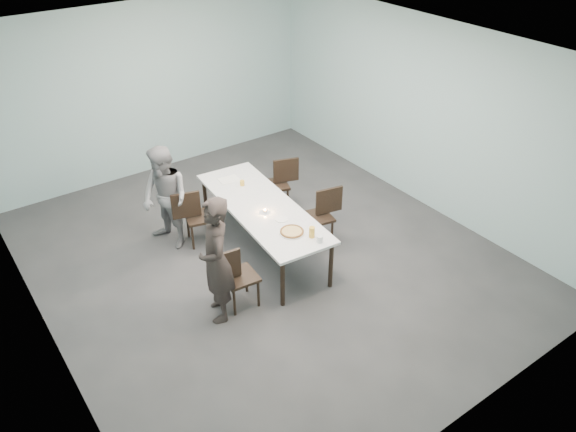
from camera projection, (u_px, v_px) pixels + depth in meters
ground at (265, 256)px, 8.17m from camera, size 7.00×7.00×0.00m
room_shell at (261, 128)px, 7.08m from camera, size 6.02×7.02×3.01m
table at (262, 209)px, 7.96m from camera, size 1.12×2.67×0.75m
chair_near_left at (234, 274)px, 7.02m from camera, size 0.63×0.46×0.87m
chair_far_left at (194, 214)px, 8.22m from camera, size 0.65×0.52×0.87m
chair_near_right at (322, 212)px, 8.26m from camera, size 0.64×0.50×0.87m
chair_far_right at (279, 180)px, 9.06m from camera, size 0.65×0.54×0.87m
diner_near at (216, 261)px, 6.70m from camera, size 0.59×0.72×1.69m
diner_far at (166, 198)px, 8.04m from camera, size 0.75×0.88×1.57m
pizza at (292, 232)px, 7.35m from camera, size 0.34×0.34×0.04m
side_plate at (281, 219)px, 7.63m from camera, size 0.18×0.18×0.01m
beer_glass at (312, 232)px, 7.24m from camera, size 0.08×0.08×0.15m
water_tumbler at (320, 239)px, 7.16m from camera, size 0.08×0.08×0.09m
tealight at (265, 211)px, 7.77m from camera, size 0.06×0.06×0.05m
amber_tumbler at (242, 183)px, 8.40m from camera, size 0.07×0.07×0.08m
menu at (229, 179)px, 8.57m from camera, size 0.32×0.25×0.01m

